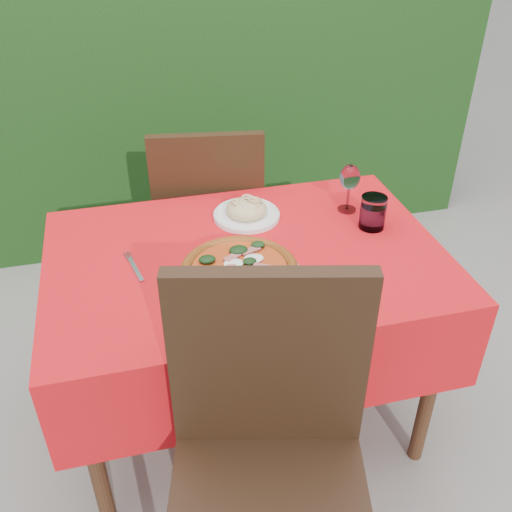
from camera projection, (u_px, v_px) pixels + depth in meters
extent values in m
plane|color=slate|center=(248.00, 412.00, 2.23)|extent=(60.00, 60.00, 0.00)
cube|color=black|center=(179.00, 89.00, 3.03)|extent=(3.20, 0.55, 1.60)
cube|color=#412515|center=(246.00, 261.00, 1.83)|extent=(1.20, 0.80, 0.04)
cylinder|color=#412515|center=(94.00, 456.00, 1.66)|extent=(0.05, 0.05, 0.70)
cylinder|color=#412515|center=(431.00, 387.00, 1.87)|extent=(0.05, 0.05, 0.70)
cylinder|color=#412515|center=(91.00, 311.00, 2.20)|extent=(0.05, 0.05, 0.70)
cylinder|color=#412515|center=(352.00, 271.00, 2.42)|extent=(0.05, 0.05, 0.70)
cube|color=red|center=(247.00, 293.00, 1.91)|extent=(1.26, 0.86, 0.32)
cube|color=black|center=(269.00, 361.00, 1.35)|extent=(0.47, 0.16, 0.52)
cylinder|color=black|center=(196.00, 501.00, 1.65)|extent=(0.04, 0.04, 0.49)
cylinder|color=black|center=(337.00, 501.00, 1.65)|extent=(0.04, 0.04, 0.49)
cube|color=black|center=(210.00, 224.00, 2.52)|extent=(0.50, 0.50, 0.04)
cube|color=black|center=(208.00, 193.00, 2.21)|extent=(0.44, 0.11, 0.48)
cylinder|color=black|center=(248.00, 245.00, 2.82)|extent=(0.04, 0.04, 0.45)
cylinder|color=black|center=(173.00, 249.00, 2.79)|extent=(0.04, 0.04, 0.45)
cylinder|color=black|center=(256.00, 291.00, 2.51)|extent=(0.04, 0.04, 0.45)
cylinder|color=black|center=(171.00, 296.00, 2.48)|extent=(0.04, 0.04, 0.45)
cylinder|color=white|center=(240.00, 279.00, 1.68)|extent=(0.38, 0.38, 0.02)
cylinder|color=#AC5817|center=(239.00, 273.00, 1.67)|extent=(0.39, 0.39, 0.03)
cylinder|color=#971509|center=(239.00, 268.00, 1.66)|extent=(0.32, 0.32, 0.01)
cylinder|color=silver|center=(247.00, 215.00, 2.00)|extent=(0.23, 0.23, 0.02)
ellipsoid|color=#D8BC87|center=(246.00, 209.00, 1.99)|extent=(0.19, 0.19, 0.06)
cylinder|color=silver|center=(373.00, 212.00, 1.92)|extent=(0.09, 0.09, 0.11)
cylinder|color=#A8CFE4|center=(372.00, 217.00, 1.93)|extent=(0.07, 0.07, 0.08)
cylinder|color=silver|center=(347.00, 209.00, 2.05)|extent=(0.06, 0.06, 0.01)
cylinder|color=silver|center=(348.00, 198.00, 2.02)|extent=(0.01, 0.01, 0.09)
ellipsoid|color=silver|center=(350.00, 177.00, 1.98)|extent=(0.07, 0.07, 0.09)
cube|color=#B7B6BD|center=(136.00, 269.00, 1.74)|extent=(0.06, 0.19, 0.00)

